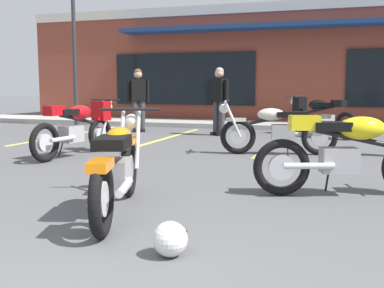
{
  "coord_description": "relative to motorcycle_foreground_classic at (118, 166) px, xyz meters",
  "views": [
    {
      "loc": [
        1.49,
        -1.4,
        1.23
      ],
      "look_at": [
        -0.23,
        3.77,
        0.55
      ],
      "focal_mm": 44.01,
      "sensor_mm": 36.0,
      "label": 1
    }
  ],
  "objects": [
    {
      "name": "ground_plane",
      "position": [
        0.59,
        1.39,
        -0.46
      ],
      "size": [
        80.0,
        80.0,
        0.0
      ],
      "primitive_type": "plane",
      "color": "#515154"
    },
    {
      "name": "sidewalk_kerb",
      "position": [
        0.59,
        9.8,
        -0.39
      ],
      "size": [
        22.0,
        1.8,
        0.14
      ],
      "primitive_type": "cube",
      "color": "#A8A59E",
      "rests_on": "ground_plane"
    },
    {
      "name": "brick_storefront_building",
      "position": [
        0.59,
        13.49,
        1.44
      ],
      "size": [
        18.98,
        6.06,
        3.8
      ],
      "color": "brown",
      "rests_on": "ground_plane"
    },
    {
      "name": "painted_stall_lines",
      "position": [
        0.59,
        6.2,
        -0.46
      ],
      "size": [
        10.36,
        4.8,
        0.01
      ],
      "color": "#DBCC4C",
      "rests_on": "ground_plane"
    },
    {
      "name": "motorcycle_foreground_classic",
      "position": [
        0.0,
        0.0,
        0.0
      ],
      "size": [
        0.97,
        2.05,
        0.98
      ],
      "color": "black",
      "rests_on": "ground_plane"
    },
    {
      "name": "motorcycle_red_sportbike",
      "position": [
        1.4,
        7.8,
        0.07
      ],
      "size": [
        1.75,
        1.54,
        0.98
      ],
      "color": "black",
      "rests_on": "ground_plane"
    },
    {
      "name": "motorcycle_black_cruiser",
      "position": [
        0.88,
        4.42,
        0.0
      ],
      "size": [
        2.08,
        0.86,
        0.98
      ],
      "color": "black",
      "rests_on": "ground_plane"
    },
    {
      "name": "motorcycle_silver_naked",
      "position": [
        -2.41,
        3.19,
        0.07
      ],
      "size": [
        0.72,
        2.1,
        0.98
      ],
      "color": "black",
      "rests_on": "ground_plane"
    },
    {
      "name": "motorcycle_blue_standard",
      "position": [
        2.18,
        1.51,
        0.07
      ],
      "size": [
        2.04,
        1.0,
        0.98
      ],
      "color": "black",
      "rests_on": "ground_plane"
    },
    {
      "name": "person_in_black_shirt",
      "position": [
        -3.25,
        7.47,
        0.49
      ],
      "size": [
        0.56,
        0.42,
        1.68
      ],
      "color": "black",
      "rests_on": "ground_plane"
    },
    {
      "name": "person_in_shorts_foreground",
      "position": [
        -0.97,
        7.26,
        0.49
      ],
      "size": [
        0.57,
        0.4,
        1.68
      ],
      "color": "black",
      "rests_on": "ground_plane"
    },
    {
      "name": "helmet_on_pavement",
      "position": [
        0.89,
        -0.93,
        -0.33
      ],
      "size": [
        0.26,
        0.26,
        0.26
      ],
      "color": "silver",
      "rests_on": "ground_plane"
    },
    {
      "name": "parking_lot_lamp_post",
      "position": [
        -5.93,
        8.59,
        2.9
      ],
      "size": [
        0.24,
        0.76,
        5.22
      ],
      "color": "#2D2D33",
      "rests_on": "ground_plane"
    }
  ]
}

